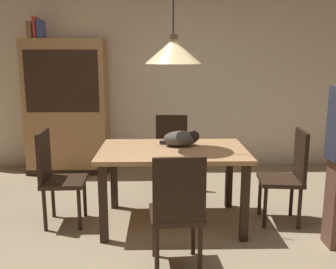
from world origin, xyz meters
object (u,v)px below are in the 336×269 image
Objects in this scene: dining_table at (173,159)px; pendant_lamp at (173,51)px; chair_right_side at (289,172)px; chair_far_back at (171,151)px; chair_left_side at (56,174)px; book_brown_thick at (32,30)px; book_blue_wide at (41,30)px; book_red_tall at (36,28)px; chair_near_front at (177,208)px; cat_sleeping at (182,138)px; hutch_bookcase at (67,110)px.

pendant_lamp reaches higher than dining_table.
dining_table is 1.14m from chair_right_side.
chair_left_side is (-1.13, -0.88, 0.00)m from chair_far_back.
book_blue_wide is at bearing 0.00° from book_brown_thick.
pendant_lamp is 2.51m from book_red_tall.
chair_left_side is at bearing 179.87° from chair_right_side.
chair_near_front is 2.38× the size of cat_sleeping.
cat_sleeping is (1.22, 0.13, 0.32)m from chair_left_side.
chair_near_front is at bearing -142.20° from chair_right_side.
chair_far_back is 2.38× the size of cat_sleeping.
book_brown_thick is 1.00× the size of book_blue_wide.
chair_right_side is (1.12, -0.89, 0.00)m from chair_far_back.
book_brown_thick is (-1.84, 1.75, 1.31)m from dining_table.
hutch_bookcase is (-2.55, 1.76, 0.38)m from chair_right_side.
dining_table is 1.51× the size of chair_near_front.
cat_sleeping is at bearing -42.19° from book_blue_wide.
pendant_lamp reaches higher than book_red_tall.
chair_left_side is 1.61m from pendant_lamp.
pendant_lamp is at bearing -90.43° from chair_far_back.
book_brown_thick is (-0.71, 1.75, 1.45)m from chair_left_side.
book_blue_wide is at bearing 179.70° from hutch_bookcase.
hutch_bookcase is at bearing 118.45° from chair_near_front.
pendant_lamp is 4.64× the size of book_red_tall.
book_brown_thick is 0.13m from book_blue_wide.
cat_sleeping is 1.63× the size of book_brown_thick.
chair_left_side is 0.50× the size of hutch_bookcase.
book_red_tall is at bearing 138.79° from cat_sleeping.
chair_near_front is 3.01m from hutch_bookcase.
hutch_bookcase reaches higher than chair_near_front.
book_red_tall reaches higher than book_brown_thick.
book_brown_thick reaches higher than chair_far_back.
book_brown_thick is 0.07m from book_red_tall.
book_red_tall reaches higher than chair_near_front.
book_red_tall is at bearing 135.28° from pendant_lamp.
chair_right_side is at bearing -0.40° from pendant_lamp.
dining_table is 0.89m from chair_near_front.
pendant_lamp is at bearing 179.60° from chair_right_side.
chair_left_side is 2.38m from book_red_tall.
book_red_tall is (-1.78, 2.63, 1.48)m from chair_near_front.
cat_sleeping is 2.22m from hutch_bookcase.
dining_table is at bearing 179.60° from chair_right_side.
chair_near_front is 0.50× the size of hutch_bookcase.
chair_left_side is at bearing -69.93° from book_red_tall.
chair_right_side is at bearing -0.40° from dining_table.
cat_sleeping is 0.85m from pendant_lamp.
book_brown_thick reaches higher than chair_left_side.
chair_near_front is at bearing -56.93° from book_blue_wide.
book_blue_wide is at bearing 152.97° from chair_far_back.
dining_table is 5.83× the size of book_brown_thick.
chair_right_side is at bearing -31.27° from book_red_tall.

